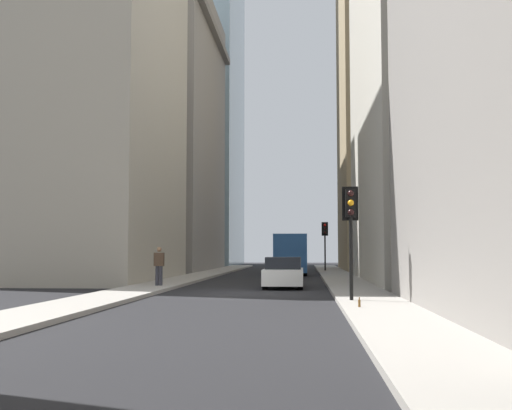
{
  "coord_description": "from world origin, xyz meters",
  "views": [
    {
      "loc": [
        -25.37,
        -2.38,
        1.69
      ],
      "look_at": [
        12.93,
        0.57,
        4.49
      ],
      "focal_mm": 44.44,
      "sensor_mm": 36.0,
      "label": 1
    }
  ],
  "objects_px": {
    "delivery_truck": "(291,254)",
    "discarded_bottle": "(359,303)",
    "traffic_light_midblock": "(325,235)",
    "pedestrian": "(159,264)",
    "sedan_white": "(284,273)",
    "traffic_light_foreground": "(351,216)"
  },
  "relations": [
    {
      "from": "pedestrian",
      "to": "discarded_bottle",
      "type": "relative_size",
      "value": 6.45
    },
    {
      "from": "traffic_light_foreground",
      "to": "discarded_bottle",
      "type": "xyz_separation_m",
      "value": [
        -2.47,
        -0.04,
        -2.56
      ]
    },
    {
      "from": "delivery_truck",
      "to": "sedan_white",
      "type": "height_order",
      "value": "delivery_truck"
    },
    {
      "from": "traffic_light_midblock",
      "to": "pedestrian",
      "type": "xyz_separation_m",
      "value": [
        -22.83,
        8.21,
        -1.9
      ]
    },
    {
      "from": "delivery_truck",
      "to": "traffic_light_foreground",
      "type": "bearing_deg",
      "value": -174.35
    },
    {
      "from": "traffic_light_midblock",
      "to": "pedestrian",
      "type": "distance_m",
      "value": 24.33
    },
    {
      "from": "delivery_truck",
      "to": "sedan_white",
      "type": "distance_m",
      "value": 15.91
    },
    {
      "from": "sedan_white",
      "to": "discarded_bottle",
      "type": "bearing_deg",
      "value": -167.62
    },
    {
      "from": "traffic_light_midblock",
      "to": "sedan_white",
      "type": "bearing_deg",
      "value": 173.25
    },
    {
      "from": "traffic_light_foreground",
      "to": "pedestrian",
      "type": "height_order",
      "value": "traffic_light_foreground"
    },
    {
      "from": "delivery_truck",
      "to": "traffic_light_midblock",
      "type": "distance_m",
      "value": 6.76
    },
    {
      "from": "sedan_white",
      "to": "traffic_light_foreground",
      "type": "bearing_deg",
      "value": -164.52
    },
    {
      "from": "pedestrian",
      "to": "discarded_bottle",
      "type": "height_order",
      "value": "pedestrian"
    },
    {
      "from": "delivery_truck",
      "to": "sedan_white",
      "type": "bearing_deg",
      "value": 180.0
    },
    {
      "from": "traffic_light_foreground",
      "to": "traffic_light_midblock",
      "type": "xyz_separation_m",
      "value": [
        30.77,
        -0.15,
        0.19
      ]
    },
    {
      "from": "traffic_light_foreground",
      "to": "delivery_truck",
      "type": "bearing_deg",
      "value": 5.65
    },
    {
      "from": "discarded_bottle",
      "to": "traffic_light_foreground",
      "type": "bearing_deg",
      "value": 0.82
    },
    {
      "from": "pedestrian",
      "to": "sedan_white",
      "type": "bearing_deg",
      "value": -81.0
    },
    {
      "from": "sedan_white",
      "to": "discarded_bottle",
      "type": "height_order",
      "value": "sedan_white"
    },
    {
      "from": "delivery_truck",
      "to": "discarded_bottle",
      "type": "distance_m",
      "value": 27.34
    },
    {
      "from": "traffic_light_foreground",
      "to": "discarded_bottle",
      "type": "height_order",
      "value": "traffic_light_foreground"
    },
    {
      "from": "delivery_truck",
      "to": "pedestrian",
      "type": "relative_size",
      "value": 3.71
    }
  ]
}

